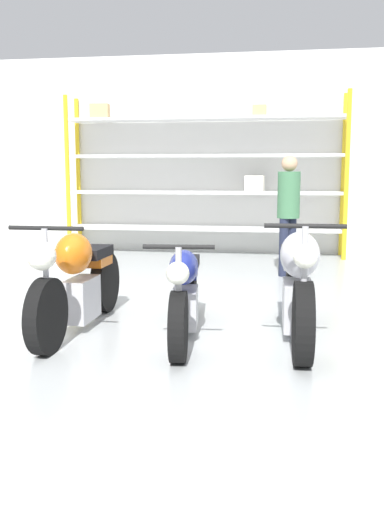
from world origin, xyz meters
name	(u,v)px	position (x,y,z in m)	size (l,w,h in m)	color
ground_plane	(185,340)	(0.00, 0.00, 0.00)	(30.00, 30.00, 0.00)	#B2B7B7
back_wall	(237,155)	(0.00, 5.75, 1.80)	(30.00, 0.08, 3.60)	silver
shelving_rack	(204,172)	(-0.57, 5.38, 1.49)	(5.00, 0.63, 2.85)	gold
motorcycle_orange	(78,280)	(-1.04, 0.16, 0.48)	(0.64, 2.12, 1.05)	black
motorcycle_blue	(185,292)	(-0.02, 0.13, 0.41)	(0.56, 1.99, 0.92)	black
motorcycle_silver	(298,286)	(0.98, 0.22, 0.48)	(0.62, 2.09, 1.09)	black
person_browsing	(288,205)	(0.92, 3.43, 1.01)	(0.45, 0.45, 1.72)	#1E2338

